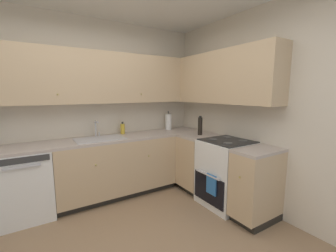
{
  "coord_description": "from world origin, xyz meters",
  "views": [
    {
      "loc": [
        -0.63,
        -1.65,
        1.55
      ],
      "look_at": [
        1.0,
        0.95,
        1.09
      ],
      "focal_mm": 23.62,
      "sensor_mm": 36.0,
      "label": 1
    }
  ],
  "objects_px": {
    "soap_bottle": "(123,129)",
    "oil_bottle": "(200,126)",
    "dishwasher": "(25,184)",
    "paper_towel_roll": "(168,122)",
    "oven_range": "(226,172)"
  },
  "relations": [
    {
      "from": "dishwasher",
      "to": "soap_bottle",
      "type": "xyz_separation_m",
      "value": [
        1.35,
        0.18,
        0.55
      ]
    },
    {
      "from": "oven_range",
      "to": "oil_bottle",
      "type": "height_order",
      "value": "oil_bottle"
    },
    {
      "from": "soap_bottle",
      "to": "oil_bottle",
      "type": "bearing_deg",
      "value": -35.64
    },
    {
      "from": "oven_range",
      "to": "paper_towel_roll",
      "type": "xyz_separation_m",
      "value": [
        -0.16,
        1.25,
        0.58
      ]
    },
    {
      "from": "oven_range",
      "to": "soap_bottle",
      "type": "distance_m",
      "value": 1.71
    },
    {
      "from": "soap_bottle",
      "to": "paper_towel_roll",
      "type": "bearing_deg",
      "value": -1.35
    },
    {
      "from": "soap_bottle",
      "to": "paper_towel_roll",
      "type": "distance_m",
      "value": 0.85
    },
    {
      "from": "oven_range",
      "to": "oil_bottle",
      "type": "xyz_separation_m",
      "value": [
        -0.02,
        0.55,
        0.58
      ]
    },
    {
      "from": "dishwasher",
      "to": "paper_towel_roll",
      "type": "xyz_separation_m",
      "value": [
        2.2,
        0.16,
        0.61
      ]
    },
    {
      "from": "paper_towel_roll",
      "to": "soap_bottle",
      "type": "bearing_deg",
      "value": 178.65
    },
    {
      "from": "dishwasher",
      "to": "oven_range",
      "type": "distance_m",
      "value": 2.6
    },
    {
      "from": "dishwasher",
      "to": "oil_bottle",
      "type": "distance_m",
      "value": 2.48
    },
    {
      "from": "oven_range",
      "to": "dishwasher",
      "type": "bearing_deg",
      "value": 155.33
    },
    {
      "from": "paper_towel_roll",
      "to": "oil_bottle",
      "type": "relative_size",
      "value": 1.14
    },
    {
      "from": "soap_bottle",
      "to": "oil_bottle",
      "type": "relative_size",
      "value": 0.65
    }
  ]
}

